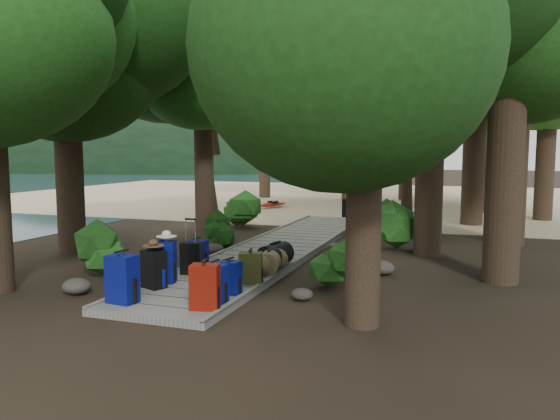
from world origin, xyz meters
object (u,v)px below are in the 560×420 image
at_px(backpack_right_a, 205,284).
at_px(duffel_right_khaki, 270,262).
at_px(kayak, 273,203).
at_px(backpack_left_c, 163,260).
at_px(backpack_left_b, 154,267).
at_px(backpack_right_c, 230,276).
at_px(backpack_right_d, 251,266).
at_px(backpack_left_d, 197,252).
at_px(backpack_left_a, 122,276).
at_px(lone_suitcase_on_sand, 349,208).
at_px(suitcase_on_boardwalk, 191,258).
at_px(backpack_right_b, 215,281).
at_px(sun_lounger, 421,207).
at_px(duffel_right_black, 275,255).

distance_m(backpack_right_a, duffel_right_khaki, 2.56).
bearing_deg(kayak, backpack_left_c, -60.71).
bearing_deg(backpack_left_c, backpack_left_b, -97.51).
distance_m(backpack_right_c, backpack_right_d, 0.75).
height_order(backpack_left_d, duffel_right_khaki, backpack_left_d).
xyz_separation_m(backpack_left_a, backpack_left_b, (-0.04, 0.95, -0.05)).
distance_m(backpack_right_c, lone_suitcase_on_sand, 11.34).
bearing_deg(backpack_left_a, suitcase_on_boardwalk, 94.99).
xyz_separation_m(backpack_left_a, backpack_right_b, (1.32, 0.49, -0.08)).
bearing_deg(backpack_left_b, sun_lounger, 97.10).
xyz_separation_m(backpack_right_a, lone_suitcase_on_sand, (-0.44, 12.24, -0.13)).
bearing_deg(backpack_right_c, lone_suitcase_on_sand, 99.20).
relative_size(lone_suitcase_on_sand, sun_lounger, 0.35).
height_order(backpack_left_b, duffel_right_khaki, backpack_left_b).
relative_size(backpack_left_c, kayak, 0.23).
bearing_deg(backpack_right_b, duffel_right_black, 96.17).
xyz_separation_m(backpack_left_b, duffel_right_black, (1.36, 2.30, -0.13)).
xyz_separation_m(backpack_left_c, suitcase_on_boardwalk, (0.15, 0.76, -0.11)).
height_order(backpack_right_d, duffel_right_black, backpack_right_d).
relative_size(duffel_right_khaki, sun_lounger, 0.32).
height_order(backpack_left_d, duffel_right_black, backpack_left_d).
relative_size(backpack_right_c, duffel_right_khaki, 0.94).
height_order(backpack_left_b, backpack_right_b, backpack_left_b).
xyz_separation_m(duffel_right_black, suitcase_on_boardwalk, (-1.27, -1.16, 0.07)).
height_order(backpack_left_b, backpack_left_d, backpack_left_b).
bearing_deg(duffel_right_black, backpack_right_d, -74.92).
distance_m(backpack_right_d, sun_lounger, 12.18).
height_order(backpack_left_d, suitcase_on_boardwalk, suitcase_on_boardwalk).
height_order(backpack_left_c, duffel_right_khaki, backpack_left_c).
distance_m(backpack_left_b, sun_lounger, 13.29).
height_order(backpack_right_d, sun_lounger, backpack_right_d).
relative_size(backpack_right_b, backpack_right_c, 1.11).
height_order(duffel_right_khaki, duffel_right_black, duffel_right_black).
xyz_separation_m(backpack_right_c, suitcase_on_boardwalk, (-1.27, 1.06, 0.00)).
relative_size(backpack_left_c, backpack_right_a, 1.11).
xyz_separation_m(backpack_right_d, sun_lounger, (1.93, 12.03, -0.09)).
bearing_deg(backpack_left_c, sun_lounger, 58.32).
bearing_deg(backpack_left_d, kayak, 102.26).
distance_m(backpack_right_b, duffel_right_black, 2.76).
bearing_deg(backpack_right_a, lone_suitcase_on_sand, 78.78).
distance_m(duffel_right_khaki, lone_suitcase_on_sand, 9.70).
xyz_separation_m(backpack_right_c, duffel_right_khaki, (0.09, 1.64, -0.09)).
relative_size(backpack_left_b, backpack_right_d, 1.18).
relative_size(backpack_left_c, backpack_right_d, 1.35).
bearing_deg(backpack_left_c, duffel_right_khaki, 25.14).
distance_m(backpack_left_d, duffel_right_black, 1.57).
bearing_deg(backpack_right_a, backpack_left_d, 106.51).
height_order(backpack_left_c, backpack_right_a, backpack_left_c).
height_order(backpack_right_c, suitcase_on_boardwalk, suitcase_on_boardwalk).
bearing_deg(sun_lounger, backpack_left_b, -107.54).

